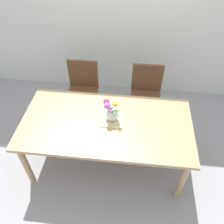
{
  "coord_description": "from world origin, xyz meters",
  "views": [
    {
      "loc": [
        0.25,
        -1.71,
        2.6
      ],
      "look_at": [
        0.06,
        0.05,
        0.85
      ],
      "focal_mm": 37.04,
      "sensor_mm": 36.0,
      "label": 1
    }
  ],
  "objects_px": {
    "flower_vase": "(111,111)",
    "chair_left": "(83,88)",
    "chair_right": "(146,92)",
    "dining_table": "(106,127)"
  },
  "relations": [
    {
      "from": "flower_vase",
      "to": "chair_left",
      "type": "bearing_deg",
      "value": 122.95
    },
    {
      "from": "chair_right",
      "to": "dining_table",
      "type": "bearing_deg",
      "value": 61.3
    },
    {
      "from": "dining_table",
      "to": "chair_left",
      "type": "xyz_separation_m",
      "value": [
        -0.45,
        0.82,
        -0.13
      ]
    },
    {
      "from": "chair_right",
      "to": "flower_vase",
      "type": "relative_size",
      "value": 3.58
    },
    {
      "from": "chair_left",
      "to": "chair_right",
      "type": "xyz_separation_m",
      "value": [
        0.9,
        0.0,
        0.0
      ]
    },
    {
      "from": "chair_left",
      "to": "chair_right",
      "type": "bearing_deg",
      "value": -180.0
    },
    {
      "from": "chair_right",
      "to": "flower_vase",
      "type": "bearing_deg",
      "value": 62.42
    },
    {
      "from": "chair_left",
      "to": "flower_vase",
      "type": "height_order",
      "value": "flower_vase"
    },
    {
      "from": "dining_table",
      "to": "chair_right",
      "type": "xyz_separation_m",
      "value": [
        0.45,
        0.82,
        -0.13
      ]
    },
    {
      "from": "chair_left",
      "to": "flower_vase",
      "type": "relative_size",
      "value": 3.58
    }
  ]
}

